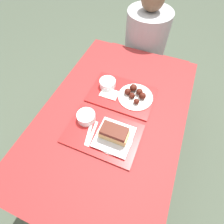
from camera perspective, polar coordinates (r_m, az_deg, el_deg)
The scene contains 14 objects.
ground_plane at distance 1.78m, azimuth 0.14°, elevation -13.53°, with size 12.00×12.00×0.00m, color #424C3D.
picnic_table at distance 1.22m, azimuth 0.20°, elevation -3.04°, with size 0.90×1.41×0.72m.
picnic_bench_far at distance 1.99m, azimuth 10.60°, elevation 14.92°, with size 0.86×0.28×0.47m.
tray_near at distance 1.06m, azimuth -2.92°, elevation -7.11°, with size 0.44×0.30×0.01m.
tray_far at distance 1.23m, azimuth 3.21°, elevation 5.76°, with size 0.44×0.30×0.01m.
bowl_coleslaw_near at distance 1.09m, azimuth -8.42°, elevation -1.50°, with size 0.11×0.11×0.05m.
brisket_sandwich_plate at distance 1.00m, azimuth 0.68°, elevation -7.49°, with size 0.22×0.22×0.10m.
plastic_fork_near at distance 1.06m, azimuth -7.49°, elevation -6.60°, with size 0.05×0.17×0.00m.
plastic_knife_near at distance 1.05m, azimuth -6.42°, elevation -7.02°, with size 0.03×0.17×0.00m.
condiment_packet at distance 1.08m, azimuth -1.63°, elevation -3.93°, with size 0.04×0.03×0.01m.
bowl_coleslaw_far at distance 1.25m, azimuth -1.45°, elevation 9.41°, with size 0.11×0.11×0.05m.
wings_plate_far at distance 1.20m, azimuth 7.62°, elevation 5.63°, with size 0.24×0.24×0.06m.
napkin_far at distance 1.22m, azimuth -0.89°, elevation 5.99°, with size 0.12×0.09×0.01m.
person_seated_across at distance 1.79m, azimuth 11.23°, elevation 23.47°, with size 0.39×0.39×0.67m.
Camera 1 is at (0.23, -0.58, 1.66)m, focal length 28.00 mm.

